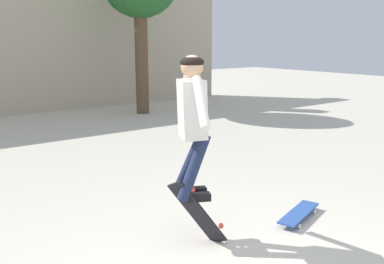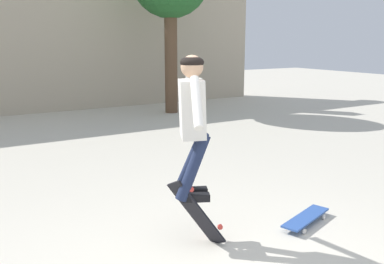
# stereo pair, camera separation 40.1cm
# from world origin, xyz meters

# --- Properties ---
(building_backdrop) EXTENTS (15.37, 0.52, 5.31)m
(building_backdrop) POSITION_xyz_m (0.04, 9.66, 2.12)
(building_backdrop) COLOR #B7A88E
(building_backdrop) RESTS_ON ground_plane
(skater) EXTENTS (0.56, 1.08, 1.37)m
(skater) POSITION_xyz_m (0.16, 0.94, 1.26)
(skater) COLOR silver
(skateboard_flipping) EXTENTS (0.44, 0.40, 0.71)m
(skateboard_flipping) POSITION_xyz_m (0.16, 0.85, 0.32)
(skateboard_flipping) COLOR black
(skateboard_resting) EXTENTS (0.79, 0.43, 0.08)m
(skateboard_resting) POSITION_xyz_m (1.41, 0.64, 0.07)
(skateboard_resting) COLOR #2D519E
(skateboard_resting) RESTS_ON ground_plane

